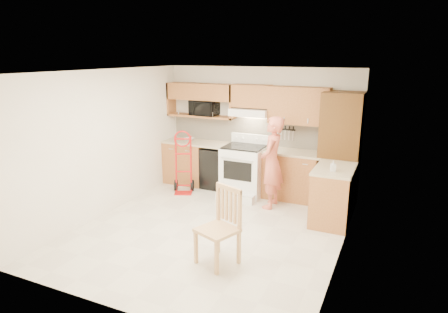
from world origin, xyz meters
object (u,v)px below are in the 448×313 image
Objects in this scene: microwave at (204,108)px; hand_truck at (183,165)px; range at (243,167)px; dining_chair at (217,227)px; person at (272,163)px.

microwave is 1.30m from hand_truck.
range is 1.12× the size of dining_chair.
microwave is at bearing -114.77° from person.
person reaches higher than dining_chair.
microwave is at bearing 159.46° from range.
microwave is 3.61m from dining_chair.
dining_chair is (1.71, -2.98, -1.12)m from microwave.
range is at bearing -18.21° from microwave.
microwave reaches higher than dining_chair.
microwave is 2.05m from person.
range reaches higher than dining_chair.
person is (0.70, -0.35, 0.25)m from range.
microwave is at bearing 56.97° from hand_truck.
person is at bearing 110.61° from dining_chair.
hand_truck is (-0.12, -0.74, -1.07)m from microwave.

